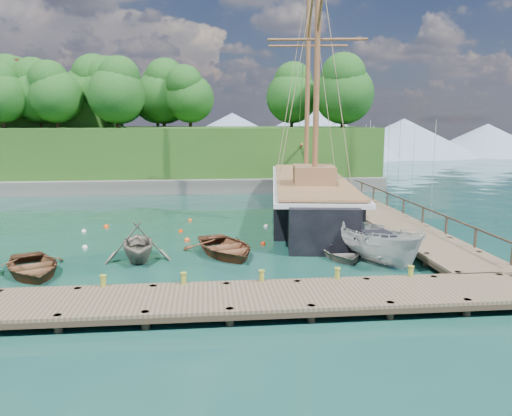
# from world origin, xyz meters

# --- Properties ---
(ground) EXTENTS (160.00, 160.00, 0.00)m
(ground) POSITION_xyz_m (0.00, 0.00, 0.00)
(ground) COLOR #103326
(ground) RESTS_ON ground
(dock_near) EXTENTS (20.00, 3.20, 1.10)m
(dock_near) POSITION_xyz_m (2.00, -6.50, 0.43)
(dock_near) COLOR brown
(dock_near) RESTS_ON ground
(dock_east) EXTENTS (3.20, 24.00, 1.10)m
(dock_east) POSITION_xyz_m (11.50, 7.00, 0.43)
(dock_east) COLOR brown
(dock_east) RESTS_ON ground
(bollard_0) EXTENTS (0.26, 0.26, 0.45)m
(bollard_0) POSITION_xyz_m (-4.00, -5.10, 0.00)
(bollard_0) COLOR olive
(bollard_0) RESTS_ON ground
(bollard_1) EXTENTS (0.26, 0.26, 0.45)m
(bollard_1) POSITION_xyz_m (-1.00, -5.10, 0.00)
(bollard_1) COLOR olive
(bollard_1) RESTS_ON ground
(bollard_2) EXTENTS (0.26, 0.26, 0.45)m
(bollard_2) POSITION_xyz_m (2.00, -5.10, 0.00)
(bollard_2) COLOR olive
(bollard_2) RESTS_ON ground
(bollard_3) EXTENTS (0.26, 0.26, 0.45)m
(bollard_3) POSITION_xyz_m (5.00, -5.10, 0.00)
(bollard_3) COLOR olive
(bollard_3) RESTS_ON ground
(bollard_4) EXTENTS (0.26, 0.26, 0.45)m
(bollard_4) POSITION_xyz_m (8.00, -5.10, 0.00)
(bollard_4) COLOR olive
(bollard_4) RESTS_ON ground
(rowboat_0) EXTENTS (4.79, 5.40, 0.92)m
(rowboat_0) POSITION_xyz_m (-7.88, -1.26, 0.00)
(rowboat_0) COLOR #53341F
(rowboat_0) RESTS_ON ground
(rowboat_1) EXTENTS (3.75, 4.18, 1.97)m
(rowboat_1) POSITION_xyz_m (-3.47, 0.56, 0.00)
(rowboat_1) COLOR #6D6658
(rowboat_1) RESTS_ON ground
(rowboat_2) EXTENTS (4.91, 5.75, 1.01)m
(rowboat_2) POSITION_xyz_m (0.83, 1.12, 0.00)
(rowboat_2) COLOR brown
(rowboat_2) RESTS_ON ground
(rowboat_3) EXTENTS (2.91, 3.96, 0.80)m
(rowboat_3) POSITION_xyz_m (6.55, 0.15, 0.00)
(rowboat_3) COLOR slate
(rowboat_3) RESTS_ON ground
(cabin_boat_white) EXTENTS (4.21, 5.90, 2.14)m
(cabin_boat_white) POSITION_xyz_m (8.07, -1.01, 0.00)
(cabin_boat_white) COLOR silver
(cabin_boat_white) RESTS_ON ground
(schooner) EXTENTS (7.95, 28.36, 20.97)m
(schooner) POSITION_xyz_m (7.28, 11.11, 1.16)
(schooner) COLOR black
(schooner) RESTS_ON ground
(mooring_buoy_0) EXTENTS (0.30, 0.30, 0.30)m
(mooring_buoy_0) POSITION_xyz_m (-6.62, 3.22, 0.00)
(mooring_buoy_0) COLOR silver
(mooring_buoy_0) RESTS_ON ground
(mooring_buoy_1) EXTENTS (0.28, 0.28, 0.28)m
(mooring_buoy_1) POSITION_xyz_m (-1.68, 6.57, 0.00)
(mooring_buoy_1) COLOR #EB3500
(mooring_buoy_1) RESTS_ON ground
(mooring_buoy_2) EXTENTS (0.35, 0.35, 0.35)m
(mooring_buoy_2) POSITION_xyz_m (-1.21, 4.25, 0.00)
(mooring_buoy_2) COLOR #E75118
(mooring_buoy_2) RESTS_ON ground
(mooring_buoy_3) EXTENTS (0.30, 0.30, 0.30)m
(mooring_buoy_3) POSITION_xyz_m (3.70, 7.50, 0.00)
(mooring_buoy_3) COLOR white
(mooring_buoy_3) RESTS_ON ground
(mooring_buoy_4) EXTENTS (0.35, 0.35, 0.35)m
(mooring_buoy_4) POSITION_xyz_m (-6.47, 8.40, 0.00)
(mooring_buoy_4) COLOR #F6470D
(mooring_buoy_4) RESTS_ON ground
(mooring_buoy_5) EXTENTS (0.28, 0.28, 0.28)m
(mooring_buoy_5) POSITION_xyz_m (-1.20, 9.94, 0.00)
(mooring_buoy_5) COLOR #EF530F
(mooring_buoy_5) RESTS_ON ground
(mooring_buoy_6) EXTENTS (0.30, 0.30, 0.30)m
(mooring_buoy_6) POSITION_xyz_m (-7.60, 7.22, 0.00)
(mooring_buoy_6) COLOR silver
(mooring_buoy_6) RESTS_ON ground
(mooring_buoy_7) EXTENTS (0.28, 0.28, 0.28)m
(mooring_buoy_7) POSITION_xyz_m (2.99, 2.98, 0.00)
(mooring_buoy_7) COLOR red
(mooring_buoy_7) RESTS_ON ground
(headland) EXTENTS (51.00, 19.31, 12.90)m
(headland) POSITION_xyz_m (-12.88, 31.36, 5.54)
(headland) COLOR #474744
(headland) RESTS_ON ground
(distant_ridge) EXTENTS (117.00, 40.00, 10.00)m
(distant_ridge) POSITION_xyz_m (4.30, 70.00, 4.35)
(distant_ridge) COLOR #728CA5
(distant_ridge) RESTS_ON ground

